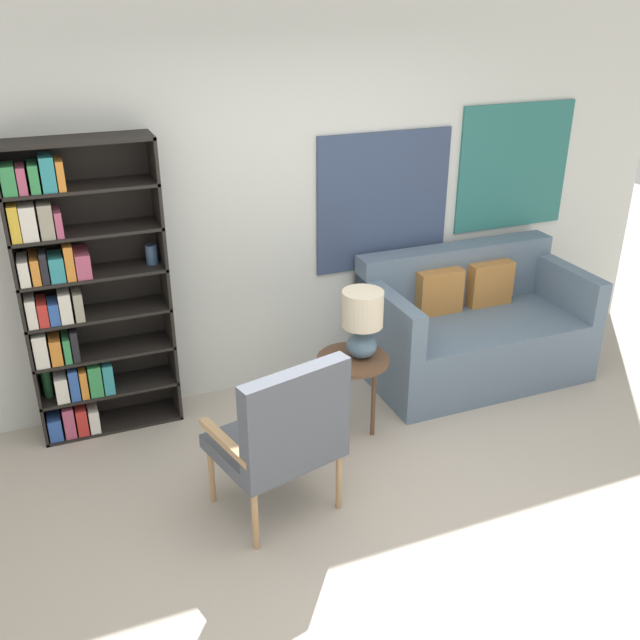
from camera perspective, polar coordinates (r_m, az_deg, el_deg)
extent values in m
plane|color=#B2A899|center=(4.03, 6.92, -17.75)|extent=(14.00, 14.00, 0.00)
cube|color=silver|center=(5.01, -3.46, 9.09)|extent=(6.40, 0.06, 2.70)
cube|color=#334260|center=(5.29, 5.12, 9.44)|extent=(1.05, 0.02, 1.00)
cube|color=#286B66|center=(5.83, 15.26, 11.73)|extent=(0.99, 0.02, 0.96)
cube|color=black|center=(4.74, -22.78, 1.23)|extent=(0.02, 0.30, 1.94)
cube|color=black|center=(4.78, -12.28, 2.90)|extent=(0.02, 0.30, 1.94)
cube|color=black|center=(4.47, -19.12, 13.45)|extent=(0.90, 0.30, 0.02)
cube|color=black|center=(5.17, -16.14, -7.75)|extent=(0.90, 0.30, 0.02)
cube|color=black|center=(4.87, -17.69, 2.69)|extent=(0.90, 0.01, 1.94)
cube|color=black|center=(5.03, -16.51, -5.12)|extent=(0.90, 0.30, 0.02)
cube|color=#2D56A8|center=(5.09, -20.45, -7.82)|extent=(0.08, 0.21, 0.15)
cube|color=#B24C6B|center=(5.08, -19.48, -7.34)|extent=(0.07, 0.22, 0.22)
cube|color=red|center=(5.08, -18.56, -7.33)|extent=(0.07, 0.21, 0.19)
cube|color=silver|center=(5.11, -17.70, -7.20)|extent=(0.06, 0.25, 0.16)
cube|color=black|center=(4.91, -16.90, -2.35)|extent=(0.90, 0.30, 0.02)
cylinder|color=#194723|center=(4.97, -21.02, -4.64)|extent=(0.06, 0.06, 0.22)
cube|color=silver|center=(4.95, -20.00, -4.91)|extent=(0.08, 0.21, 0.17)
cube|color=#2D56A8|center=(4.94, -19.14, -4.55)|extent=(0.06, 0.21, 0.21)
cube|color=orange|center=(4.94, -18.44, -4.54)|extent=(0.04, 0.21, 0.20)
cube|color=#338C4C|center=(4.94, -17.61, -4.29)|extent=(0.08, 0.21, 0.22)
cube|color=teal|center=(4.93, -16.65, -4.26)|extent=(0.06, 0.18, 0.21)
cube|color=black|center=(4.79, -17.30, 0.57)|extent=(0.90, 0.30, 0.02)
cube|color=silver|center=(4.83, -21.49, -1.94)|extent=(0.08, 0.24, 0.22)
cube|color=orange|center=(4.83, -20.42, -2.06)|extent=(0.07, 0.22, 0.17)
cube|color=#338C4C|center=(4.83, -19.63, -1.96)|extent=(0.04, 0.22, 0.17)
cube|color=black|center=(4.82, -19.08, -1.63)|extent=(0.04, 0.22, 0.21)
cube|color=black|center=(4.69, -17.72, 3.61)|extent=(0.90, 0.30, 0.02)
cube|color=silver|center=(4.71, -22.11, 0.75)|extent=(0.06, 0.20, 0.18)
cube|color=red|center=(4.71, -21.31, 0.68)|extent=(0.06, 0.19, 0.15)
cube|color=#2D56A8|center=(4.70, -20.53, 0.68)|extent=(0.06, 0.17, 0.14)
cube|color=silver|center=(4.69, -19.74, 1.12)|extent=(0.07, 0.17, 0.19)
cube|color=gray|center=(4.70, -18.81, 1.25)|extent=(0.05, 0.19, 0.18)
cube|color=black|center=(4.60, -18.17, 6.79)|extent=(0.90, 0.30, 0.02)
cube|color=silver|center=(4.63, -22.63, 3.74)|extent=(0.06, 0.23, 0.16)
cube|color=orange|center=(4.64, -21.85, 3.95)|extent=(0.05, 0.25, 0.16)
cube|color=black|center=(4.60, -21.24, 4.06)|extent=(0.04, 0.17, 0.19)
cube|color=teal|center=(4.61, -20.34, 4.04)|extent=(0.08, 0.19, 0.15)
cube|color=orange|center=(4.63, -19.50, 4.66)|extent=(0.05, 0.25, 0.22)
cube|color=#B24C6B|center=(4.64, -18.50, 4.41)|extent=(0.09, 0.24, 0.15)
cylinder|color=#334C6B|center=(4.70, -13.33, 5.15)|extent=(0.08, 0.08, 0.13)
cube|color=black|center=(4.53, -18.63, 10.07)|extent=(0.90, 0.30, 0.02)
cube|color=gold|center=(4.52, -23.28, 7.23)|extent=(0.05, 0.19, 0.21)
cube|color=silver|center=(4.51, -22.31, 7.30)|extent=(0.09, 0.17, 0.20)
cube|color=gray|center=(4.52, -21.10, 7.54)|extent=(0.08, 0.19, 0.21)
cube|color=#B24C6B|center=(4.53, -20.21, 7.37)|extent=(0.04, 0.19, 0.15)
cube|color=#338C4C|center=(4.46, -23.68, 10.30)|extent=(0.08, 0.18, 0.17)
cube|color=#B24C6B|center=(4.46, -22.77, 10.37)|extent=(0.05, 0.18, 0.15)
cube|color=#338C4C|center=(4.47, -21.95, 10.61)|extent=(0.05, 0.22, 0.16)
cube|color=teal|center=(4.46, -20.99, 10.97)|extent=(0.08, 0.20, 0.20)
cube|color=orange|center=(4.46, -20.10, 10.93)|extent=(0.04, 0.19, 0.17)
cylinder|color=tan|center=(4.46, -2.29, -9.69)|extent=(0.04, 0.04, 0.38)
cylinder|color=tan|center=(4.23, -8.67, -12.13)|extent=(0.04, 0.04, 0.38)
cylinder|color=tan|center=(4.14, 1.52, -12.73)|extent=(0.04, 0.04, 0.38)
cylinder|color=tan|center=(3.90, -5.20, -15.65)|extent=(0.04, 0.04, 0.38)
cube|color=#4C515B|center=(4.04, -3.72, -9.91)|extent=(0.75, 0.70, 0.08)
cube|color=#4C515B|center=(3.71, -1.91, -7.72)|extent=(0.64, 0.25, 0.53)
cube|color=tan|center=(4.10, -0.25, -6.91)|extent=(0.17, 0.50, 0.04)
cube|color=tan|center=(3.84, -7.57, -9.64)|extent=(0.17, 0.50, 0.04)
cube|color=slate|center=(5.57, 12.25, -2.08)|extent=(1.63, 0.90, 0.48)
cube|color=slate|center=(5.64, 10.75, 3.66)|extent=(1.63, 0.20, 0.46)
cube|color=slate|center=(5.04, 5.49, 0.46)|extent=(0.12, 0.90, 0.32)
cube|color=slate|center=(5.84, 18.80, 2.75)|extent=(0.12, 0.90, 0.32)
cube|color=#B27538|center=(5.43, 9.52, 2.22)|extent=(0.36, 0.12, 0.34)
cube|color=#B27538|center=(5.67, 13.43, 2.85)|extent=(0.36, 0.12, 0.34)
cylinder|color=brown|center=(4.58, 2.66, -3.18)|extent=(0.47, 0.47, 0.02)
cylinder|color=brown|center=(4.83, 1.90, -5.44)|extent=(0.03, 0.03, 0.55)
cylinder|color=brown|center=(4.63, 1.57, -6.95)|extent=(0.03, 0.03, 0.55)
cylinder|color=brown|center=(4.72, 4.29, -6.35)|extent=(0.03, 0.03, 0.55)
ellipsoid|color=slate|center=(4.56, 3.34, -2.04)|extent=(0.20, 0.20, 0.16)
cylinder|color=tan|center=(4.51, 3.38, -0.78)|extent=(0.02, 0.02, 0.06)
cylinder|color=beige|center=(4.45, 3.43, 0.92)|extent=(0.26, 0.26, 0.23)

